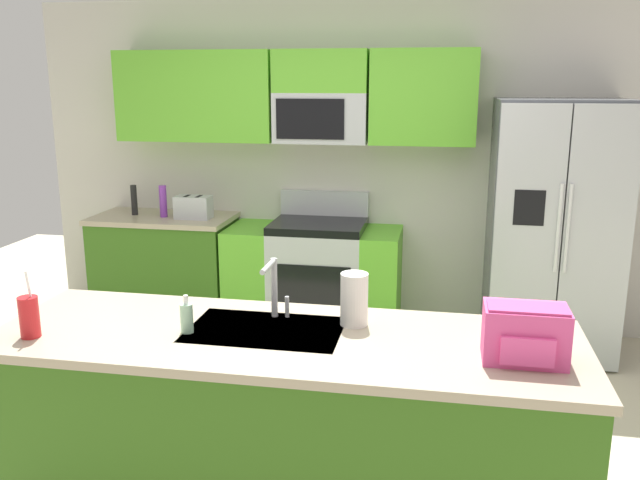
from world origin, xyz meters
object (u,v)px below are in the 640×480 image
at_px(sink_faucet, 274,284).
at_px(soap_dispenser, 187,318).
at_px(drink_cup_red, 29,317).
at_px(range_oven, 314,278).
at_px(backpack, 525,333).
at_px(toaster, 193,207).
at_px(pepper_mill, 134,200).
at_px(paper_towel_roll, 354,299).
at_px(refrigerator, 553,230).
at_px(bottle_purple, 163,201).

xyz_separation_m(sink_faucet, soap_dispenser, (-0.33, -0.24, -0.10)).
bearing_deg(sink_faucet, drink_cup_red, -157.00).
bearing_deg(range_oven, backpack, -61.53).
bearing_deg(range_oven, sink_faucet, -83.69).
distance_m(range_oven, backpack, 2.83).
height_order(drink_cup_red, backpack, drink_cup_red).
xyz_separation_m(toaster, pepper_mill, (-0.53, 0.05, 0.03)).
height_order(pepper_mill, paper_towel_roll, pepper_mill).
bearing_deg(toaster, drink_cup_red, -84.73).
height_order(refrigerator, backpack, refrigerator).
bearing_deg(toaster, soap_dispenser, -69.54).
distance_m(pepper_mill, drink_cup_red, 2.67).
bearing_deg(paper_towel_roll, toaster, 126.77).
height_order(refrigerator, paper_towel_roll, refrigerator).
distance_m(range_oven, toaster, 1.11).
bearing_deg(pepper_mill, backpack, -40.82).
bearing_deg(refrigerator, toaster, 179.59).
bearing_deg(backpack, paper_towel_roll, 159.11).
relative_size(range_oven, sink_faucet, 4.82).
distance_m(pepper_mill, paper_towel_roll, 3.02).
height_order(refrigerator, sink_faucet, refrigerator).
xyz_separation_m(range_oven, refrigerator, (1.78, -0.07, 0.48)).
distance_m(range_oven, drink_cup_red, 2.72).
height_order(soap_dispenser, paper_towel_roll, paper_towel_roll).
distance_m(refrigerator, drink_cup_red, 3.54).
bearing_deg(soap_dispenser, sink_faucet, 35.84).
height_order(toaster, backpack, backpack).
distance_m(drink_cup_red, paper_towel_roll, 1.40).
relative_size(sink_faucet, soap_dispenser, 1.66).
relative_size(pepper_mill, soap_dispenser, 1.44).
relative_size(sink_faucet, paper_towel_roll, 1.17).
bearing_deg(bottle_purple, soap_dispenser, -64.28).
bearing_deg(toaster, bottle_purple, 177.61).
bearing_deg(drink_cup_red, sink_faucet, 23.00).
bearing_deg(sink_faucet, toaster, 119.84).
bearing_deg(sink_faucet, pepper_mill, 128.88).
height_order(drink_cup_red, paper_towel_roll, drink_cup_red).
bearing_deg(sink_faucet, backpack, -14.61).
height_order(toaster, pepper_mill, pepper_mill).
distance_m(soap_dispenser, paper_towel_roll, 0.74).
xyz_separation_m(refrigerator, pepper_mill, (-3.27, 0.07, 0.10)).
bearing_deg(paper_towel_roll, range_oven, 105.77).
bearing_deg(soap_dispenser, refrigerator, 51.11).
height_order(refrigerator, pepper_mill, refrigerator).
xyz_separation_m(range_oven, toaster, (-0.97, -0.05, 0.55)).
height_order(toaster, sink_faucet, sink_faucet).
xyz_separation_m(sink_faucet, backpack, (1.08, -0.28, -0.05)).
bearing_deg(refrigerator, soap_dispenser, -128.89).
distance_m(toaster, bottle_purple, 0.26).
relative_size(soap_dispenser, backpack, 0.53).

